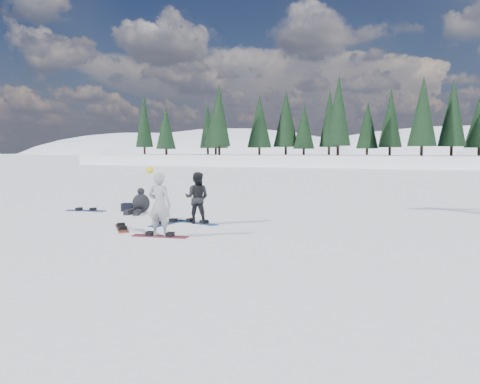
% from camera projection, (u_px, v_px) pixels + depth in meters
% --- Properties ---
extents(ground, '(420.00, 420.00, 0.00)m').
position_uv_depth(ground, '(213.00, 233.00, 12.81)').
color(ground, white).
rests_on(ground, ground).
extents(alpine_backdrop, '(412.50, 227.00, 53.20)m').
position_uv_depth(alpine_backdrop, '(377.00, 189.00, 193.89)').
color(alpine_backdrop, white).
rests_on(alpine_backdrop, ground).
extents(snowboarder_woman, '(0.66, 0.47, 1.84)m').
position_uv_depth(snowboarder_woman, '(159.00, 204.00, 12.11)').
color(snowboarder_woman, '#9D9CA1').
rests_on(snowboarder_woman, ground).
extents(snowboarder_man, '(0.87, 0.74, 1.59)m').
position_uv_depth(snowboarder_man, '(197.00, 198.00, 14.35)').
color(snowboarder_man, black).
rests_on(snowboarder_man, ground).
extents(seated_rider, '(0.76, 1.14, 0.91)m').
position_uv_depth(seated_rider, '(140.00, 203.00, 16.76)').
color(seated_rider, black).
rests_on(seated_rider, ground).
extents(gear_bag, '(0.52, 0.42, 0.30)m').
position_uv_depth(gear_bag, '(128.00, 207.00, 17.27)').
color(gear_bag, black).
rests_on(gear_bag, ground).
extents(snowboard_woman, '(1.52, 0.49, 0.03)m').
position_uv_depth(snowboard_woman, '(160.00, 236.00, 12.19)').
color(snowboard_woman, maroon).
rests_on(snowboard_woman, ground).
extents(snowboard_man, '(1.52, 0.69, 0.03)m').
position_uv_depth(snowboard_man, '(197.00, 223.00, 14.42)').
color(snowboard_man, '#1C5E9F').
rests_on(snowboard_man, ground).
extents(snowboard_loose_c, '(1.53, 0.57, 0.03)m').
position_uv_depth(snowboard_loose_c, '(86.00, 211.00, 17.33)').
color(snowboard_loose_c, navy).
rests_on(snowboard_loose_c, ground).
extents(snowboard_loose_b, '(1.18, 1.33, 0.03)m').
position_uv_depth(snowboard_loose_b, '(122.00, 228.00, 13.42)').
color(snowboard_loose_b, maroon).
rests_on(snowboard_loose_b, ground).
extents(snowboard_loose_a, '(0.51, 1.53, 0.03)m').
position_uv_depth(snowboard_loose_a, '(168.00, 223.00, 14.33)').
color(snowboard_loose_a, navy).
rests_on(snowboard_loose_a, ground).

